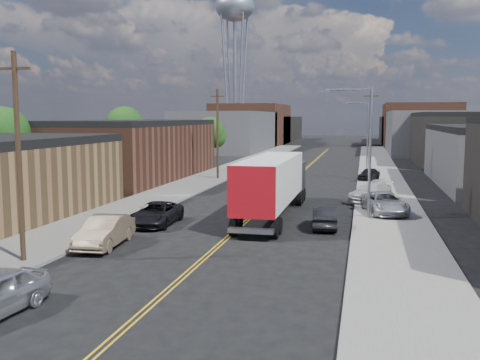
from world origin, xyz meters
The scene contains 28 objects.
ground centered at (0.00, 60.00, 0.00)m, with size 260.00×260.00×0.00m, color black.
centerline centered at (0.00, 45.00, 0.01)m, with size 0.32×120.00×0.01m, color gold.
sidewalk_left centered at (-9.50, 45.00, 0.07)m, with size 5.00×140.00×0.15m, color slate.
sidewalk_right centered at (9.50, 45.00, 0.07)m, with size 5.00×140.00×0.15m, color slate.
warehouse_brown centered at (-18.00, 44.00, 3.30)m, with size 12.00×26.00×6.60m.
industrial_right_c centered at (22.00, 72.00, 3.80)m, with size 14.00×22.00×7.60m.
skyline_left_a centered at (-20.00, 95.00, 4.00)m, with size 16.00×30.00×8.00m, color #3D3D40.
skyline_right_a centered at (20.00, 95.00, 4.00)m, with size 16.00×30.00×8.00m, color #3D3D40.
skyline_left_b centered at (-20.00, 120.00, 5.00)m, with size 16.00×26.00×10.00m, color #512D20.
skyline_right_b centered at (20.00, 120.00, 5.00)m, with size 16.00×26.00×10.00m, color #512D20.
skyline_left_c centered at (-20.00, 140.00, 3.50)m, with size 16.00×40.00×7.00m, color black.
skyline_right_c centered at (20.00, 140.00, 3.50)m, with size 16.00×40.00×7.00m, color black.
water_tower centered at (-22.00, 110.00, 30.65)m, with size 9.00×9.00×36.90m.
streetlight_near centered at (7.60, 25.00, 5.33)m, with size 3.39×0.25×9.00m.
streetlight_far centered at (7.60, 60.00, 5.33)m, with size 3.39×0.25×9.00m.
utility_pole_left_near centered at (-8.20, 10.00, 5.14)m, with size 1.60×0.26×10.00m.
utility_pole_left_far centered at (-8.20, 45.00, 5.14)m, with size 1.60×0.26×10.00m.
utility_pole_right centered at (8.20, 48.00, 5.14)m, with size 1.60×0.26×10.00m.
tree_left_near centered at (-23.94, 30.00, 5.18)m, with size 4.85×4.76×7.91m.
tree_left_mid centered at (-23.94, 55.00, 5.48)m, with size 5.10×5.04×8.37m.
tree_left_far centered at (-13.94, 62.00, 4.57)m, with size 4.35×4.20×6.97m.
semi_truck centered at (1.50, 25.00, 2.42)m, with size 2.78×16.20×4.25m.
car_left_b centered at (-5.93, 13.90, 0.82)m, with size 1.74×5.00×1.65m, color #806B54.
car_left_c centered at (-5.44, 20.01, 0.73)m, with size 2.41×5.23×1.45m, color black.
car_right_oncoming centered at (5.30, 21.41, 0.70)m, with size 1.48×4.24×1.40m, color black.
car_right_lot_a centered at (9.14, 26.79, 0.90)m, with size 2.50×5.42×1.51m, color #B2B4B7.
car_right_lot_b centered at (8.23, 32.44, 0.89)m, with size 2.08×5.11×1.48m, color #BEBEBE.
car_right_lot_c centered at (8.20, 47.48, 0.80)m, with size 1.53×3.79×1.29m, color black.
Camera 1 is at (7.60, -12.01, 7.00)m, focal length 40.00 mm.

